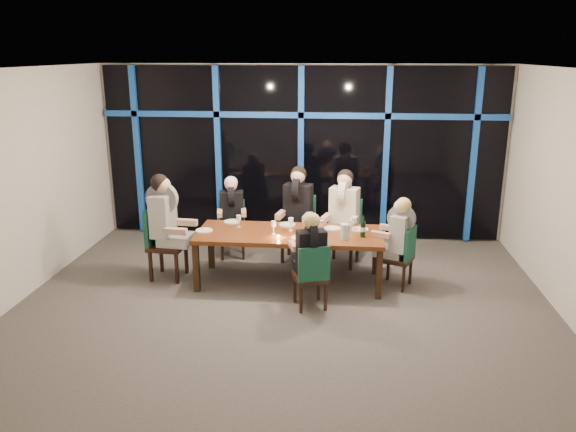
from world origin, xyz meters
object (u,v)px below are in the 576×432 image
at_px(chair_far_mid, 299,224).
at_px(wine_bottle, 363,229).
at_px(diner_near_mid, 311,246).
at_px(diner_end_left, 165,212).
at_px(diner_far_right, 344,204).
at_px(chair_end_right, 402,254).
at_px(diner_far_left, 232,205).
at_px(chair_far_right, 344,228).
at_px(chair_near_mid, 312,274).
at_px(chair_far_left, 232,225).
at_px(water_pitcher, 345,232).
at_px(diner_far_mid, 298,200).
at_px(diner_end_right, 398,229).
at_px(dining_table, 289,237).
at_px(chair_end_left, 161,239).

xyz_separation_m(chair_far_mid, wine_bottle, (0.96, -1.09, 0.29)).
bearing_deg(diner_near_mid, diner_end_left, -38.53).
xyz_separation_m(diner_far_right, wine_bottle, (0.27, -0.87, -0.11)).
bearing_deg(chair_end_right, diner_far_left, -88.13).
xyz_separation_m(chair_far_mid, diner_end_left, (-1.83, -0.99, 0.43)).
xyz_separation_m(diner_far_right, diner_end_left, (-2.53, -0.78, 0.03)).
height_order(chair_far_right, chair_near_mid, chair_far_right).
height_order(chair_far_left, chair_end_right, chair_far_left).
xyz_separation_m(chair_end_right, diner_far_left, (-2.59, 0.99, 0.36)).
relative_size(diner_near_mid, wine_bottle, 2.77).
relative_size(diner_far_right, water_pitcher, 4.67).
xyz_separation_m(diner_far_left, diner_far_mid, (1.05, -0.06, 0.12)).
height_order(chair_near_mid, diner_end_right, diner_end_right).
height_order(chair_near_mid, wine_bottle, wine_bottle).
bearing_deg(water_pitcher, chair_near_mid, -105.64).
distance_m(wine_bottle, water_pitcher, 0.27).
bearing_deg(diner_end_right, wine_bottle, -55.01).
xyz_separation_m(diner_far_left, wine_bottle, (2.03, -1.07, 0.01)).
bearing_deg(chair_near_mid, dining_table, -84.99).
relative_size(diner_end_left, water_pitcher, 4.83).
relative_size(diner_far_right, diner_near_mid, 1.17).
bearing_deg(diner_far_right, diner_end_right, -29.69).
xyz_separation_m(diner_near_mid, wine_bottle, (0.68, 0.68, 0.03)).
height_order(diner_far_mid, water_pitcher, diner_far_mid).
bearing_deg(chair_end_right, chair_near_mid, -32.93).
relative_size(chair_far_mid, wine_bottle, 3.35).
relative_size(diner_far_right, diner_end_right, 1.15).
xyz_separation_m(dining_table, chair_end_right, (1.58, -0.02, -0.19)).
xyz_separation_m(chair_near_mid, wine_bottle, (0.65, 0.75, 0.38)).
height_order(chair_end_right, diner_end_right, diner_end_right).
relative_size(chair_far_mid, water_pitcher, 4.82).
distance_m(chair_far_left, diner_end_right, 2.76).
height_order(dining_table, diner_near_mid, diner_near_mid).
height_order(diner_far_left, diner_far_right, diner_far_right).
bearing_deg(chair_far_mid, water_pitcher, -48.71).
relative_size(dining_table, diner_far_mid, 2.60).
relative_size(chair_far_mid, chair_far_right, 1.01).
height_order(diner_far_left, diner_near_mid, diner_far_left).
distance_m(chair_end_left, diner_far_mid, 2.14).
bearing_deg(chair_near_mid, diner_far_left, -71.18).
relative_size(chair_far_left, water_pitcher, 4.21).
bearing_deg(chair_end_left, diner_far_left, -37.01).
height_order(chair_end_right, chair_near_mid, chair_end_right).
bearing_deg(chair_far_right, chair_near_mid, -87.75).
xyz_separation_m(chair_far_left, diner_far_right, (1.78, -0.27, 0.47)).
distance_m(chair_far_mid, diner_near_mid, 1.81).
height_order(dining_table, chair_end_right, chair_end_right).
xyz_separation_m(chair_end_right, diner_end_right, (-0.07, 0.03, 0.35)).
xyz_separation_m(chair_end_left, chair_end_right, (3.44, -0.03, -0.10)).
height_order(chair_near_mid, diner_far_mid, diner_far_mid).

